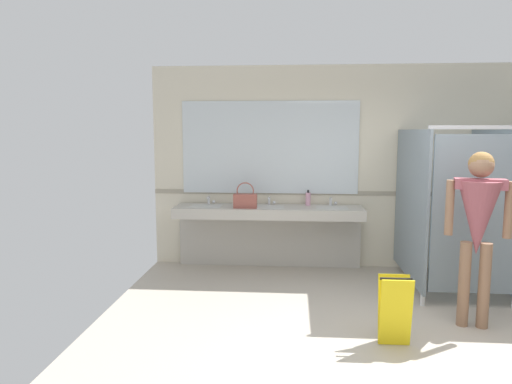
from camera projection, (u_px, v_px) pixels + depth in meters
The scene contains 11 objects.
ground_plane at pixel (422, 353), 4.20m from camera, with size 6.29×5.67×0.10m, color #B2A899.
wall_back at pixel (377, 168), 6.58m from camera, with size 6.29×0.12×2.81m, color beige.
wall_back_tile_band at pixel (377, 193), 6.56m from camera, with size 6.29×0.01×0.06m, color #9E937F.
vanity_counter at pixel (269, 223), 6.53m from camera, with size 2.56×0.55×1.00m.
mirror_panel at pixel (270, 148), 6.59m from camera, with size 2.46×0.02×1.29m, color silver.
bathroom_stalls at pixel (500, 207), 5.49m from camera, with size 2.00×1.53×1.97m.
person_standing at pixel (478, 217), 4.51m from camera, with size 0.59×0.47×1.72m.
handbag at pixel (245, 200), 6.28m from camera, with size 0.31×0.10×0.35m.
soap_dispenser at pixel (308, 199), 6.52m from camera, with size 0.07×0.07×0.21m.
paper_cup at pixel (248, 204), 6.34m from camera, with size 0.07×0.07×0.11m, color beige.
wet_floor_sign at pixel (395, 310), 4.20m from camera, with size 0.28×0.19×0.63m.
Camera 1 is at (-1.16, -4.09, 1.91)m, focal length 33.10 mm.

